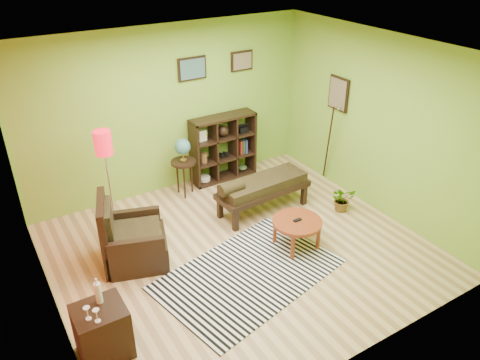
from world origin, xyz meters
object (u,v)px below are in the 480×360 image
cube_shelf (224,148)px  potted_plant (342,201)px  floor_lamp (104,153)px  globe_table (183,153)px  bench (261,187)px  coffee_table (297,224)px  side_cabinet (102,331)px  armchair (131,242)px

cube_shelf → potted_plant: size_ratio=2.87×
floor_lamp → cube_shelf: floor_lamp is taller
globe_table → bench: size_ratio=0.65×
coffee_table → potted_plant: 1.30m
side_cabinet → floor_lamp: floor_lamp is taller
side_cabinet → cube_shelf: cube_shelf is taller
armchair → potted_plant: size_ratio=2.47×
cube_shelf → bench: bearing=-93.6°
floor_lamp → cube_shelf: (2.29, 0.72, -0.75)m
floor_lamp → potted_plant: 3.78m
coffee_table → floor_lamp: floor_lamp is taller
side_cabinet → potted_plant: bearing=11.5°
coffee_table → bench: size_ratio=0.45×
cube_shelf → floor_lamp: bearing=-162.7°
coffee_table → armchair: armchair is taller
cube_shelf → potted_plant: cube_shelf is taller
cube_shelf → armchair: bearing=-147.8°
cube_shelf → coffee_table: bearing=-94.0°
floor_lamp → cube_shelf: 2.51m
side_cabinet → potted_plant: 4.26m
armchair → globe_table: globe_table is taller
bench → potted_plant: (1.15, -0.66, -0.29)m
coffee_table → floor_lamp: (-2.12, 1.65, 0.98)m
globe_table → cube_shelf: (0.88, 0.18, -0.18)m
floor_lamp → potted_plant: floor_lamp is taller
bench → potted_plant: bench is taller
coffee_table → floor_lamp: bearing=142.2°
coffee_table → bench: bearing=85.5°
armchair → cube_shelf: bearing=32.2°
bench → armchair: bearing=-176.6°
coffee_table → potted_plant: coffee_table is taller
floor_lamp → globe_table: (1.41, 0.54, -0.57)m
potted_plant → armchair: bearing=171.0°
armchair → potted_plant: 3.41m
floor_lamp → potted_plant: (3.35, -1.27, -1.19)m
potted_plant → cube_shelf: bearing=118.2°
coffee_table → armchair: bearing=156.8°
coffee_table → globe_table: size_ratio=0.68×
globe_table → bench: bearing=-55.0°
armchair → floor_lamp: bearing=89.0°
coffee_table → potted_plant: size_ratio=1.69×
globe_table → potted_plant: 2.73m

